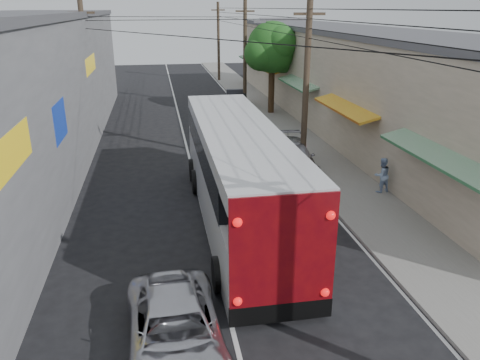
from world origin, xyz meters
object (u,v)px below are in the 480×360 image
object	(u,v)px
coach_bus	(238,173)
pedestrian_near	(302,150)
parked_car_far	(236,99)
pedestrian_far	(382,175)
parked_car_mid	(246,123)
parked_suv	(290,157)
jeepney	(175,331)

from	to	relation	value
coach_bus	pedestrian_near	distance (m)	7.07
parked_car_far	pedestrian_far	xyz separation A→B (m)	(3.00, -18.78, 0.15)
coach_bus	parked_car_mid	size ratio (longest dim) A/B	2.71
parked_car_mid	parked_car_far	bearing A→B (deg)	82.70
parked_suv	pedestrian_far	xyz separation A→B (m)	(3.00, -3.38, 0.11)
jeepney	coach_bus	bearing A→B (deg)	66.54
parked_suv	parked_car_mid	bearing A→B (deg)	102.86
jeepney	pedestrian_far	distance (m)	12.27
coach_bus	parked_suv	world-z (taller)	coach_bus
parked_suv	parked_car_mid	distance (m)	7.18
jeepney	pedestrian_far	xyz separation A→B (m)	(9.00, 8.33, 0.22)
jeepney	parked_car_mid	bearing A→B (deg)	71.95
parked_suv	pedestrian_near	bearing A→B (deg)	48.28
coach_bus	pedestrian_near	size ratio (longest dim) A/B	8.57
parked_car_far	pedestrian_far	bearing A→B (deg)	-73.50
jeepney	pedestrian_near	size ratio (longest dim) A/B	3.15
coach_bus	parked_car_far	size ratio (longest dim) A/B	2.89
parked_suv	pedestrian_near	distance (m)	1.08
parked_suv	pedestrian_near	world-z (taller)	pedestrian_near
coach_bus	parked_car_far	bearing A→B (deg)	80.62
jeepney	parked_suv	bearing A→B (deg)	60.26
parked_car_mid	parked_car_far	size ratio (longest dim) A/B	1.07
jeepney	parked_car_mid	world-z (taller)	parked_car_mid
parked_car_far	pedestrian_near	distance (m)	14.70
coach_bus	parked_suv	size ratio (longest dim) A/B	2.42
jeepney	parked_suv	size ratio (longest dim) A/B	0.89
parked_car_mid	jeepney	bearing A→B (deg)	-107.20
parked_car_far	pedestrian_near	world-z (taller)	pedestrian_near
pedestrian_near	parked_car_mid	bearing A→B (deg)	-81.27
parked_car_mid	pedestrian_near	bearing A→B (deg)	-77.77
coach_bus	jeepney	size ratio (longest dim) A/B	2.72
jeepney	pedestrian_far	bearing A→B (deg)	40.18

